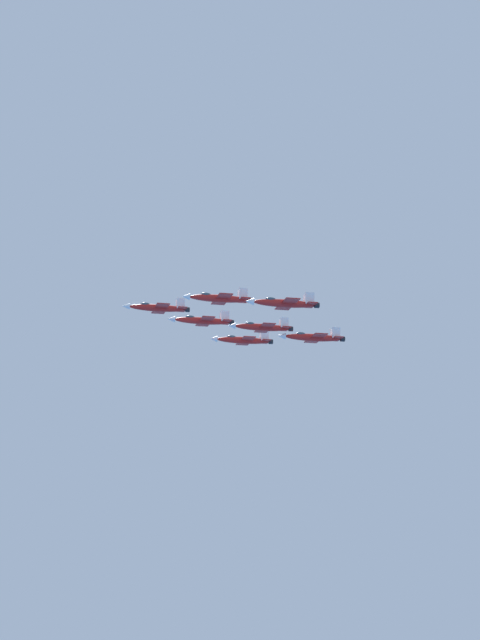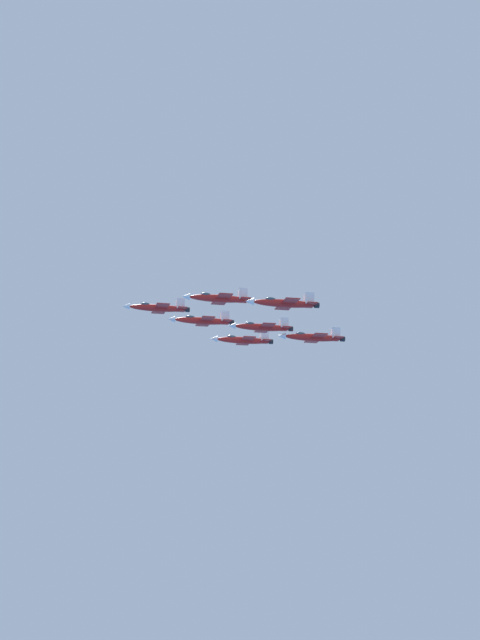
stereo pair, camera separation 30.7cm
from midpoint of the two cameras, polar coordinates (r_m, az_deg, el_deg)
name	(u,v)px [view 2 (the right image)]	position (r m, az deg, el deg)	size (l,w,h in m)	color
jet_lead	(158,308)	(270.74, -4.31, 0.65)	(10.54, 15.72, 3.55)	red
jet_left_wingman	(219,298)	(262.03, -1.09, 1.15)	(10.84, 16.15, 3.66)	red
jet_right_wingman	(202,320)	(283.60, -1.96, -0.02)	(10.97, 16.36, 3.70)	red
jet_left_outer	(284,303)	(253.28, 2.36, 0.90)	(11.07, 16.50, 3.74)	red
jet_right_outer	(243,340)	(296.43, 0.19, -1.06)	(10.93, 16.31, 3.68)	red
jet_slot_rear	(262,327)	(274.52, 1.19, -0.37)	(10.52, 15.67, 3.55)	red
jet_trailing	(313,337)	(277.32, 3.88, -0.91)	(11.02, 16.45, 3.71)	red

